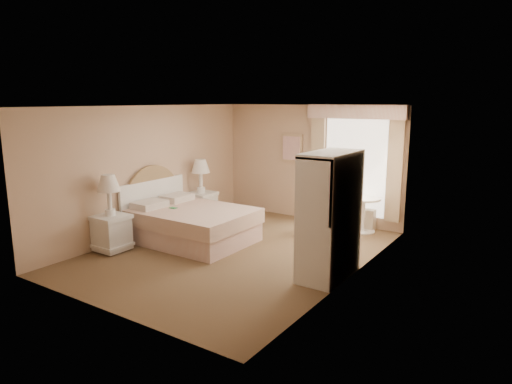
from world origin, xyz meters
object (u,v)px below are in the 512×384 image
Objects in this scene: nightstand_near at (111,223)px; round_table at (363,209)px; bed at (189,222)px; armoire at (330,226)px; cafe_chair at (313,205)px; nightstand_far at (201,198)px.

nightstand_near reaches higher than round_table.
armoire reaches higher than bed.
bed is 3.45m from round_table.
armoire reaches higher than nightstand_near.
nightstand_far is at bearing 177.24° from cafe_chair.
bed reaches higher than round_table.
nightstand_far is at bearing 159.44° from armoire.
cafe_chair is at bearing 51.33° from nightstand_near.
bed is 1.41m from nightstand_far.
bed is 1.41m from nightstand_near.
nightstand_near is 1.91× the size of round_table.
armoire reaches higher than cafe_chair.
cafe_chair is at bearing 13.92° from nightstand_far.
round_table is at bearing 19.86° from nightstand_far.
nightstand_near reaches higher than cafe_chair.
nightstand_far is 3.43m from round_table.
nightstand_far is at bearing 90.00° from nightstand_near.
cafe_chair is 2.34m from armoire.
bed is 1.59× the size of nightstand_far.
armoire is (3.65, -1.37, 0.27)m from nightstand_far.
cafe_chair reaches higher than round_table.
round_table is 1.00m from cafe_chair.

